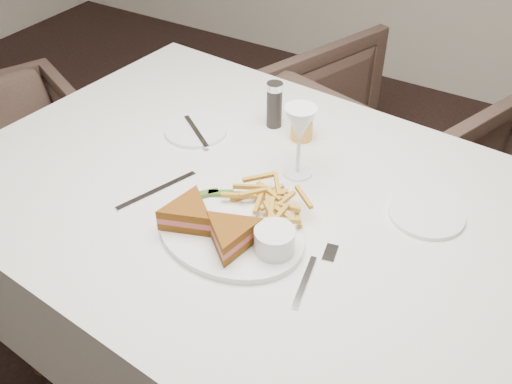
% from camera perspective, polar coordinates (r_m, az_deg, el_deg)
% --- Properties ---
extents(table, '(1.52, 1.08, 0.75)m').
position_cam_1_polar(table, '(1.53, 0.99, -11.48)').
color(table, silver).
rests_on(table, ground).
extents(chair_far, '(0.89, 0.86, 0.73)m').
position_cam_1_polar(chair_far, '(2.16, 12.37, 4.43)').
color(chair_far, '#47342B').
rests_on(chair_far, ground).
extents(chair_left, '(0.79, 0.81, 0.65)m').
position_cam_1_polar(chair_left, '(2.22, -23.76, 1.51)').
color(chair_left, '#47342B').
rests_on(chair_left, ground).
extents(table_setting, '(0.77, 0.63, 0.18)m').
position_cam_1_polar(table_setting, '(1.21, 0.05, -0.29)').
color(table_setting, white).
rests_on(table_setting, table).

